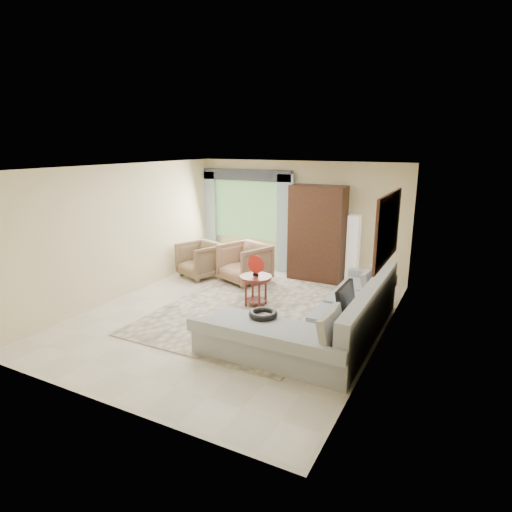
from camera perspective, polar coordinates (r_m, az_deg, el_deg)
The scene contains 17 objects.
ground at distance 7.70m, azimuth -2.88°, elevation -7.96°, with size 6.00×6.00×0.00m, color silver.
area_rug at distance 7.94m, azimuth -0.76°, elevation -7.12°, with size 3.00×4.00×0.02m, color beige.
sectional_sofa at distance 6.77m, azimuth 9.64°, elevation -8.84°, with size 2.30×3.46×0.90m.
tv_screen at distance 6.50m, azimuth 11.92°, elevation -5.83°, with size 0.06×0.74×0.48m, color black.
garden_hose at distance 6.34m, azimuth 0.97°, elevation -7.73°, with size 0.43×0.43×0.09m, color black.
coffee_table at distance 8.01m, azimuth -0.03°, elevation -4.61°, with size 0.60×0.60×0.60m.
red_disc at distance 7.85m, azimuth -0.03°, elevation -1.08°, with size 0.34×0.34×0.03m, color #A31910.
armchair_left at distance 9.83m, azimuth -7.43°, elevation -0.53°, with size 0.84×0.87×0.79m, color brown.
armchair_right at distance 9.37m, azimuth -1.52°, elevation -0.96°, with size 0.92×0.94×0.86m, color #9C7B55.
potted_plant at distance 10.60m, azimuth -5.86°, elevation -0.10°, with size 0.47×0.41×0.53m, color #999999.
armoire at distance 9.55m, azimuth 8.17°, elevation 3.02°, with size 1.20×0.55×2.10m, color black.
floor_lamp at distance 9.45m, azimuth 12.80°, elevation 0.80°, with size 0.24×0.24×1.50m, color silver.
window at distance 10.47m, azimuth -1.21°, elevation 6.15°, with size 1.80×0.04×1.40m, color #669E59.
curtain_left at distance 10.97m, azimuth -6.27°, elevation 5.13°, with size 0.40×0.08×2.30m, color #9EB7CC.
curtain_right at distance 9.98m, azimuth 3.88°, elevation 4.23°, with size 0.40×0.08×2.30m, color #9EB7CC.
valance at distance 10.31m, azimuth -1.42°, elevation 10.77°, with size 2.40×0.12×0.26m, color #1E232D.
wall_mirror at distance 6.68m, azimuth 17.15°, elevation 3.58°, with size 0.05×1.70×1.05m.
Camera 1 is at (3.59, -6.12, 2.97)m, focal length 30.00 mm.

